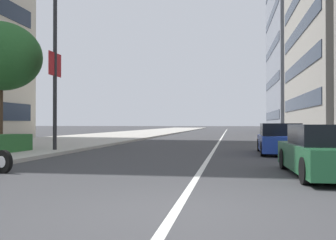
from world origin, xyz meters
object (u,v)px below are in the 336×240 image
object	(u,v)px
car_far_down_avenue	(328,152)
car_lead_in_lane	(280,140)
street_tree_near_plaza_corner	(1,56)
street_lamp_with_banners	(61,38)

from	to	relation	value
car_far_down_avenue	car_lead_in_lane	world-z (taller)	car_lead_in_lane
car_lead_in_lane	street_tree_near_plaza_corner	bearing A→B (deg)	96.67
street_lamp_with_banners	street_tree_near_plaza_corner	size ratio (longest dim) A/B	1.49
car_far_down_avenue	street_tree_near_plaza_corner	distance (m)	15.24
car_lead_in_lane	street_lamp_with_banners	size ratio (longest dim) A/B	0.49
street_lamp_with_banners	car_far_down_avenue	bearing A→B (deg)	-121.44
car_lead_in_lane	street_lamp_with_banners	xyz separation A→B (m)	(-1.08, 10.06, 4.76)
street_tree_near_plaza_corner	street_lamp_with_banners	bearing A→B (deg)	-87.38
street_lamp_with_banners	street_tree_near_plaza_corner	bearing A→B (deg)	92.62
car_lead_in_lane	car_far_down_avenue	bearing A→B (deg)	-176.34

